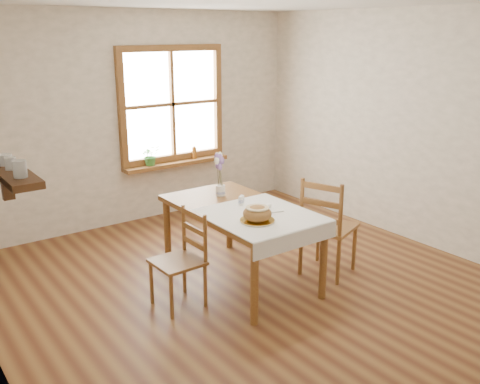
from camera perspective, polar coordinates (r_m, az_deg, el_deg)
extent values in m
plane|color=brown|center=(5.11, 2.01, -10.50)|extent=(5.00, 5.00, 0.00)
cube|color=white|center=(6.77, -11.09, 7.63)|extent=(4.50, 0.10, 2.60)
cube|color=white|center=(6.28, 18.68, 6.36)|extent=(0.10, 5.00, 2.60)
cube|color=brown|center=(6.88, -7.45, 14.98)|extent=(1.46, 0.08, 0.08)
cube|color=brown|center=(7.06, -7.03, 3.72)|extent=(1.46, 0.08, 0.08)
cube|color=brown|center=(6.63, -12.51, 8.68)|extent=(0.08, 0.08, 1.30)
cube|color=brown|center=(7.29, -2.42, 9.76)|extent=(0.08, 0.08, 1.30)
cube|color=brown|center=(6.94, -7.24, 9.28)|extent=(0.04, 0.06, 1.30)
cube|color=brown|center=(6.94, -7.24, 9.28)|extent=(1.30, 0.06, 0.04)
cube|color=white|center=(6.96, -7.36, 9.30)|extent=(1.30, 0.01, 1.30)
cube|color=brown|center=(7.02, -6.77, 3.08)|extent=(1.46, 0.20, 0.05)
cube|color=#4D2E18|center=(3.13, -22.97, 1.68)|extent=(0.16, 0.60, 0.04)
cube|color=#4D2E18|center=(3.14, -23.53, 0.32)|extent=(0.06, 0.04, 0.12)
cylinder|color=#B2B7BC|center=(2.97, -22.43, 2.29)|extent=(0.07, 0.07, 0.09)
cylinder|color=#B2B7BC|center=(3.17, -23.30, 2.82)|extent=(0.06, 0.06, 0.07)
cylinder|color=#B2B7BC|center=(3.29, -23.81, 3.16)|extent=(0.08, 0.08, 0.06)
cube|color=brown|center=(5.05, 0.00, -1.90)|extent=(0.90, 1.60, 0.05)
cylinder|color=brown|center=(4.43, 1.55, -9.96)|extent=(0.07, 0.07, 0.70)
cylinder|color=brown|center=(4.90, 8.88, -7.43)|extent=(0.07, 0.07, 0.70)
cylinder|color=brown|center=(5.58, -7.75, -4.31)|extent=(0.07, 0.07, 0.70)
cylinder|color=brown|center=(5.95, -1.14, -2.76)|extent=(0.07, 0.07, 0.70)
cube|color=white|center=(4.81, 2.13, -2.50)|extent=(0.91, 0.99, 0.01)
cylinder|color=silver|center=(4.64, 1.84, -3.07)|extent=(0.31, 0.31, 0.02)
ellipsoid|color=olive|center=(4.61, 1.85, -2.17)|extent=(0.25, 0.25, 0.14)
cube|color=white|center=(4.95, 2.78, -1.82)|extent=(0.32, 0.29, 0.01)
cylinder|color=silver|center=(5.11, 0.20, -0.74)|extent=(0.05, 0.05, 0.09)
cylinder|color=silver|center=(5.06, 0.10, -0.91)|extent=(0.05, 0.05, 0.09)
cylinder|color=silver|center=(5.36, -2.09, 0.09)|extent=(0.10, 0.10, 0.11)
imported|color=#357C31|center=(6.83, -9.52, 3.64)|extent=(0.25, 0.27, 0.20)
cylinder|color=#9C5B1C|center=(7.13, -4.90, 4.24)|extent=(0.06, 0.06, 0.17)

